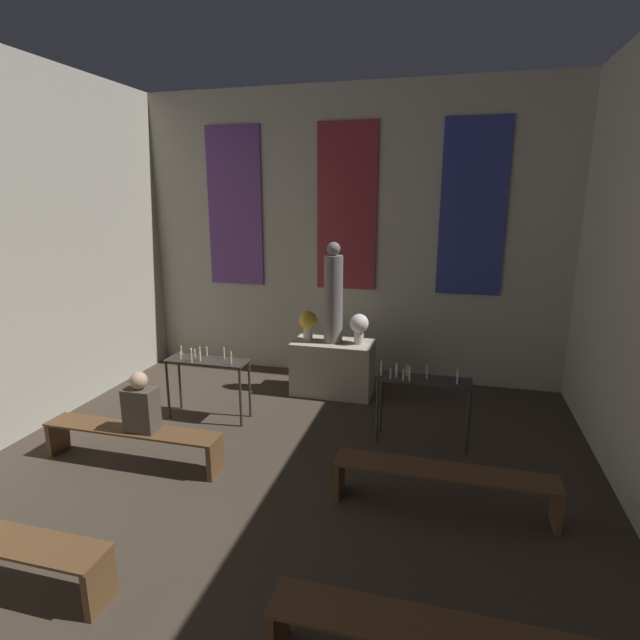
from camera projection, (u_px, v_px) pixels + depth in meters
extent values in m
cube|color=#B2AD9E|center=(347.00, 237.00, 8.36)|extent=(7.33, 0.12, 4.80)
cube|color=#60337F|center=(235.00, 207.00, 8.66)|extent=(0.99, 0.03, 2.69)
cube|color=maroon|center=(347.00, 208.00, 8.17)|extent=(0.99, 0.03, 2.69)
cube|color=navy|center=(473.00, 208.00, 7.67)|extent=(0.99, 0.03, 2.69)
cube|color=#ADA38E|center=(333.00, 367.00, 7.90)|extent=(1.26, 0.66, 0.85)
cylinder|color=slate|center=(333.00, 300.00, 7.64)|extent=(0.29, 0.29, 1.35)
sphere|color=slate|center=(334.00, 249.00, 7.45)|extent=(0.20, 0.20, 0.20)
cylinder|color=beige|center=(308.00, 333.00, 7.87)|extent=(0.15, 0.15, 0.22)
sphere|color=gold|center=(308.00, 320.00, 7.82)|extent=(0.29, 0.29, 0.29)
cylinder|color=beige|center=(359.00, 337.00, 7.67)|extent=(0.15, 0.15, 0.22)
sphere|color=silver|center=(359.00, 323.00, 7.62)|extent=(0.29, 0.29, 0.29)
cube|color=#332D28|center=(207.00, 360.00, 6.91)|extent=(1.16, 0.38, 0.02)
cylinder|color=#332D28|center=(168.00, 390.00, 7.00)|extent=(0.04, 0.04, 0.84)
cylinder|color=#332D28|center=(240.00, 398.00, 6.73)|extent=(0.04, 0.04, 0.84)
cylinder|color=#332D28|center=(180.00, 382.00, 7.31)|extent=(0.04, 0.04, 0.84)
cylinder|color=#332D28|center=(250.00, 389.00, 7.03)|extent=(0.04, 0.04, 0.84)
cylinder|color=silver|center=(191.00, 355.00, 6.86)|extent=(0.02, 0.02, 0.16)
sphere|color=#F9CC4C|center=(191.00, 349.00, 6.84)|extent=(0.02, 0.02, 0.02)
cylinder|color=silver|center=(200.00, 355.00, 6.85)|extent=(0.02, 0.02, 0.18)
sphere|color=#F9CC4C|center=(200.00, 348.00, 6.82)|extent=(0.02, 0.02, 0.02)
cylinder|color=silver|center=(181.00, 356.00, 6.91)|extent=(0.02, 0.02, 0.09)
sphere|color=#F9CC4C|center=(180.00, 352.00, 6.90)|extent=(0.02, 0.02, 0.02)
cylinder|color=silver|center=(224.00, 354.00, 6.94)|extent=(0.02, 0.02, 0.14)
sphere|color=#F9CC4C|center=(224.00, 348.00, 6.92)|extent=(0.02, 0.02, 0.02)
cylinder|color=silver|center=(181.00, 351.00, 7.12)|extent=(0.02, 0.02, 0.11)
sphere|color=#F9CC4C|center=(181.00, 347.00, 7.11)|extent=(0.02, 0.02, 0.02)
cylinder|color=silver|center=(207.00, 352.00, 7.06)|extent=(0.02, 0.02, 0.11)
sphere|color=#F9CC4C|center=(207.00, 348.00, 7.05)|extent=(0.02, 0.02, 0.02)
cylinder|color=silver|center=(200.00, 357.00, 6.85)|extent=(0.02, 0.02, 0.11)
sphere|color=#F9CC4C|center=(200.00, 353.00, 6.83)|extent=(0.02, 0.02, 0.02)
cylinder|color=silver|center=(231.00, 359.00, 6.70)|extent=(0.02, 0.02, 0.16)
sphere|color=#F9CC4C|center=(231.00, 352.00, 6.67)|extent=(0.02, 0.02, 0.02)
cylinder|color=silver|center=(195.00, 354.00, 7.01)|extent=(0.02, 0.02, 0.10)
sphere|color=#F9CC4C|center=(195.00, 350.00, 7.00)|extent=(0.02, 0.02, 0.02)
cylinder|color=silver|center=(191.00, 357.00, 6.78)|extent=(0.02, 0.02, 0.17)
sphere|color=#F9CC4C|center=(191.00, 350.00, 6.76)|extent=(0.02, 0.02, 0.02)
cube|color=#332D28|center=(424.00, 380.00, 6.18)|extent=(1.16, 0.38, 0.02)
cylinder|color=#332D28|center=(377.00, 412.00, 6.27)|extent=(0.04, 0.04, 0.84)
cylinder|color=#332D28|center=(468.00, 422.00, 6.00)|extent=(0.04, 0.04, 0.84)
cylinder|color=#332D28|center=(381.00, 403.00, 6.57)|extent=(0.04, 0.04, 0.84)
cylinder|color=#332D28|center=(467.00, 411.00, 6.30)|extent=(0.04, 0.04, 0.84)
cylinder|color=silver|center=(409.00, 372.00, 6.22)|extent=(0.02, 0.02, 0.15)
sphere|color=#F9CC4C|center=(410.00, 366.00, 6.20)|extent=(0.02, 0.02, 0.02)
cylinder|color=silver|center=(397.00, 371.00, 6.22)|extent=(0.02, 0.02, 0.16)
sphere|color=#F9CC4C|center=(397.00, 364.00, 6.20)|extent=(0.02, 0.02, 0.02)
cylinder|color=silver|center=(427.00, 373.00, 6.17)|extent=(0.02, 0.02, 0.16)
sphere|color=#F9CC4C|center=(427.00, 366.00, 6.14)|extent=(0.02, 0.02, 0.02)
cylinder|color=silver|center=(403.00, 376.00, 6.12)|extent=(0.02, 0.02, 0.12)
sphere|color=#F9CC4C|center=(404.00, 370.00, 6.11)|extent=(0.02, 0.02, 0.02)
cylinder|color=silver|center=(410.00, 376.00, 6.08)|extent=(0.02, 0.02, 0.14)
sphere|color=#F9CC4C|center=(410.00, 370.00, 6.06)|extent=(0.02, 0.02, 0.02)
cylinder|color=silver|center=(457.00, 378.00, 6.00)|extent=(0.02, 0.02, 0.17)
sphere|color=#F9CC4C|center=(458.00, 370.00, 5.97)|extent=(0.02, 0.02, 0.02)
cylinder|color=silver|center=(407.00, 371.00, 6.28)|extent=(0.02, 0.02, 0.12)
sphere|color=#F9CC4C|center=(407.00, 366.00, 6.26)|extent=(0.02, 0.02, 0.02)
cylinder|color=silver|center=(390.00, 374.00, 6.18)|extent=(0.02, 0.02, 0.12)
sphere|color=#F9CC4C|center=(391.00, 369.00, 6.16)|extent=(0.02, 0.02, 0.02)
cylinder|color=silver|center=(396.00, 370.00, 6.32)|extent=(0.02, 0.02, 0.14)
sphere|color=#F9CC4C|center=(397.00, 364.00, 6.30)|extent=(0.02, 0.02, 0.02)
cylinder|color=silver|center=(381.00, 369.00, 6.28)|extent=(0.02, 0.02, 0.18)
sphere|color=#F9CC4C|center=(381.00, 362.00, 6.25)|extent=(0.02, 0.02, 0.02)
cube|color=brown|center=(100.00, 584.00, 3.78)|extent=(0.06, 0.32, 0.42)
cube|color=brown|center=(437.00, 631.00, 3.11)|extent=(2.17, 0.36, 0.03)
cube|color=brown|center=(278.00, 624.00, 3.42)|extent=(0.06, 0.32, 0.42)
cube|color=brown|center=(131.00, 429.00, 5.80)|extent=(2.17, 0.36, 0.03)
cube|color=brown|center=(58.00, 436.00, 6.12)|extent=(0.06, 0.32, 0.42)
cube|color=brown|center=(215.00, 458.00, 5.59)|extent=(0.06, 0.32, 0.42)
cube|color=brown|center=(444.00, 471.00, 4.92)|extent=(2.17, 0.36, 0.03)
cube|color=brown|center=(339.00, 476.00, 5.24)|extent=(0.06, 0.32, 0.42)
cube|color=brown|center=(557.00, 507.00, 4.71)|extent=(0.06, 0.32, 0.42)
cube|color=#4C4238|center=(141.00, 410.00, 5.70)|extent=(0.36, 0.24, 0.51)
sphere|color=tan|center=(139.00, 380.00, 5.61)|extent=(0.20, 0.20, 0.20)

